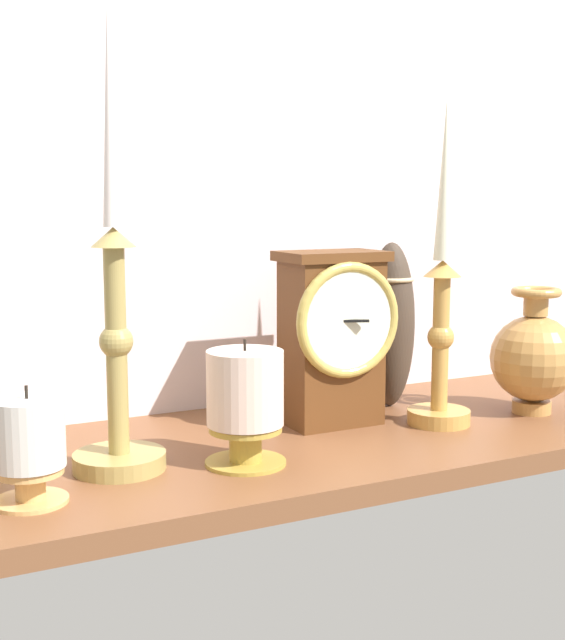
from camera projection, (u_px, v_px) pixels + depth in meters
ground_plane at (298, 446)px, 99.95cm from camera, size 100.00×36.00×2.40cm
back_wall at (233, 162)px, 111.47cm from camera, size 120.00×2.00×65.00cm
mantel_clock at (334, 335)px, 103.60cm from camera, size 13.95×9.79×21.46cm
candlestick_tall_left at (441, 310)px, 103.36cm from camera, size 7.80×7.80×39.69cm
candlestick_tall_center at (116, 340)px, 85.62cm from camera, size 9.58×9.58×46.74cm
brass_vase_bulbous at (534, 357)px, 109.92cm from camera, size 11.21×11.21×16.44cm
pillar_candle_front at (29, 445)px, 77.21cm from camera, size 6.87×6.87×11.04cm
pillar_candle_near_clock at (245, 401)px, 88.37cm from camera, size 8.59×8.59×13.37cm
tall_ceramic_vase at (391, 324)px, 113.02cm from camera, size 6.43×6.43×22.07cm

